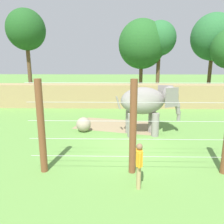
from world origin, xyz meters
name	(u,v)px	position (x,y,z in m)	size (l,w,h in m)	color
ground_plane	(130,149)	(0.00, 0.00, 0.00)	(120.00, 120.00, 0.00)	#609342
dirt_patch	(116,125)	(-0.74, 4.15, 0.00)	(5.30, 3.02, 0.01)	#937F5B
embankment_wall	(124,96)	(0.00, 10.42, 1.09)	(36.00, 1.80, 2.18)	tan
elephant	(148,103)	(1.16, 2.33, 1.96)	(3.98, 1.80, 2.96)	gray
enrichment_ball	(84,124)	(-2.78, 2.76, 0.46)	(0.93, 0.93, 0.93)	gray
cable_fence	(134,128)	(-0.01, -2.38, 1.89)	(8.26, 0.28, 3.77)	brown
zookeeper	(139,164)	(0.10, -3.49, 0.93)	(0.23, 0.58, 1.67)	tan
tree_far_left	(26,30)	(-10.75, 14.92, 7.64)	(4.25, 4.25, 9.94)	brown
tree_left_of_centre	(142,44)	(2.27, 16.69, 6.25)	(5.51, 5.51, 9.16)	brown
tree_behind_wall	(159,39)	(4.29, 16.42, 6.83)	(3.83, 3.83, 8.91)	brown
tree_far_right	(213,37)	(10.66, 16.82, 7.05)	(5.17, 5.17, 9.79)	brown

